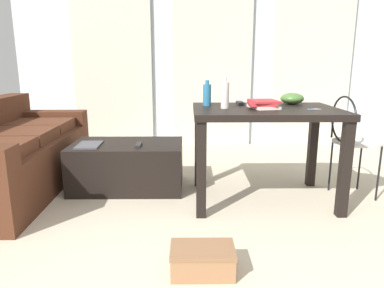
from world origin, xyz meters
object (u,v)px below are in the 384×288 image
Objects in this scene: craft_table at (265,123)px; book_stack at (263,104)px; bottle_far at (207,95)px; tv_remote_primary at (139,145)px; bottle_near at (225,95)px; tv_remote_on_table at (240,103)px; scissors at (312,109)px; couch at (9,156)px; wire_chair at (350,134)px; coffee_table at (128,165)px; shoebox at (202,260)px; magazine at (89,145)px; bowl at (292,98)px.

craft_table is 3.96× the size of book_stack.
bottle_far is 1.33× the size of tv_remote_primary.
bottle_near is at bearing -177.03° from book_stack.
scissors is (0.50, -0.34, -0.01)m from tv_remote_on_table.
couch is at bearing 173.13° from book_stack.
wire_chair reaches higher than tv_remote_on_table.
craft_table is at bearing -57.49° from tv_remote_on_table.
scissors reaches higher than coffee_table.
bottle_far is 1.33× the size of tv_remote_on_table.
tv_remote_on_table is 0.93m from tv_remote_primary.
scissors reaches higher than shoebox.
wire_chair is at bearing -3.51° from couch.
craft_table is 1.33× the size of wire_chair.
bottle_near is at bearing -13.42° from magazine.
magazine is at bearing 177.25° from tv_remote_primary.
book_stack is (-0.74, -0.08, 0.26)m from wire_chair.
coffee_table is 2.82× the size of shoebox.
craft_table is at bearing -6.53° from couch.
craft_table is at bearing -12.11° from tv_remote_primary.
book_stack is at bearing -62.92° from tv_remote_on_table.
couch is 12.24× the size of tv_remote_primary.
bottle_far is at bearing -171.90° from bowl.
coffee_table is 6.27× the size of tv_remote_on_table.
couch reaches higher than tv_remote_primary.
tv_remote_primary is at bearing -40.02° from coffee_table.
bottle_far is at bearing 159.25° from book_stack.
scissors is at bearing -6.77° from bottle_near.
tv_remote_on_table is (0.28, 0.08, -0.08)m from bottle_far.
couch reaches higher than shoebox.
shoebox is (-0.36, -1.28, -0.69)m from tv_remote_on_table.
book_stack reaches higher than couch.
bottle_far reaches higher than tv_remote_on_table.
coffee_table is 4.11× the size of bottle_near.
book_stack is at bearing -12.94° from tv_remote_primary.
bottle_near is 0.66m from scissors.
bottle_near reaches higher than tv_remote_on_table.
wire_chair is at bearing -3.92° from bottle_far.
craft_table is at bearing -9.89° from magazine.
bottle_near is 1.20× the size of bowl.
bowl is (0.28, 0.26, 0.16)m from craft_table.
bottle_far is 0.74m from bowl.
bottle_near reaches higher than shoebox.
couch is 2.21m from craft_table.
couch is 1.03m from coffee_table.
wire_chair reaches higher than tv_remote_primary.
coffee_table reaches higher than shoebox.
bowl is at bearing 98.10° from scissors.
wire_chair reaches higher than magazine.
scissors is (0.05, -0.36, -0.05)m from bowl.
tv_remote_on_table reaches higher than couch.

